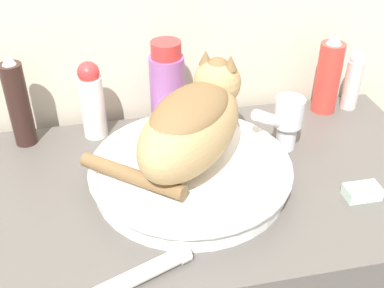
# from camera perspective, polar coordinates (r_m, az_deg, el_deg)

# --- Properties ---
(sink_basin) EXTENTS (0.40, 0.40, 0.05)m
(sink_basin) POSITION_cam_1_polar(r_m,az_deg,el_deg) (0.96, -0.17, -3.22)
(sink_basin) COLOR white
(sink_basin) RESTS_ON vanity_counter
(cat) EXTENTS (0.36, 0.33, 0.18)m
(cat) POSITION_cam_1_polar(r_m,az_deg,el_deg) (0.90, 0.09, 2.71)
(cat) COLOR tan
(cat) RESTS_ON sink_basin
(faucet) EXTENTS (0.13, 0.08, 0.12)m
(faucet) POSITION_cam_1_polar(r_m,az_deg,el_deg) (1.05, 11.07, 2.86)
(faucet) COLOR silver
(faucet) RESTS_ON vanity_counter
(mouthwash_bottle) EXTENTS (0.08, 0.08, 0.21)m
(mouthwash_bottle) POSITION_cam_1_polar(r_m,az_deg,el_deg) (1.10, -2.96, 6.63)
(mouthwash_bottle) COLOR #93569E
(mouthwash_bottle) RESTS_ON vanity_counter
(lotion_bottle_white) EXTENTS (0.05, 0.05, 0.18)m
(lotion_bottle_white) POSITION_cam_1_polar(r_m,az_deg,el_deg) (1.09, -11.77, 5.13)
(lotion_bottle_white) COLOR white
(lotion_bottle_white) RESTS_ON vanity_counter
(spray_bottle_trigger) EXTENTS (0.06, 0.06, 0.20)m
(spray_bottle_trigger) POSITION_cam_1_polar(r_m,az_deg,el_deg) (1.22, 15.83, 7.72)
(spray_bottle_trigger) COLOR #DB3D33
(spray_bottle_trigger) RESTS_ON vanity_counter
(deodorant_stick) EXTENTS (0.04, 0.04, 0.15)m
(deodorant_stick) POSITION_cam_1_polar(r_m,az_deg,el_deg) (1.26, 18.55, 7.23)
(deodorant_stick) COLOR silver
(deodorant_stick) RESTS_ON vanity_counter
(hairspray_can_black) EXTENTS (0.05, 0.05, 0.21)m
(hairspray_can_black) POSITION_cam_1_polar(r_m,az_deg,el_deg) (1.10, -19.89, 4.54)
(hairspray_can_black) COLOR #331E19
(hairspray_can_black) RESTS_ON vanity_counter
(cream_tube) EXTENTS (0.16, 0.09, 0.03)m
(cream_tube) POSITION_cam_1_polar(r_m,az_deg,el_deg) (0.79, -5.57, -14.88)
(cream_tube) COLOR silver
(cream_tube) RESTS_ON vanity_counter
(soap_bar) EXTENTS (0.07, 0.04, 0.02)m
(soap_bar) POSITION_cam_1_polar(r_m,az_deg,el_deg) (0.99, 19.51, -5.38)
(soap_bar) COLOR silver
(soap_bar) RESTS_ON vanity_counter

